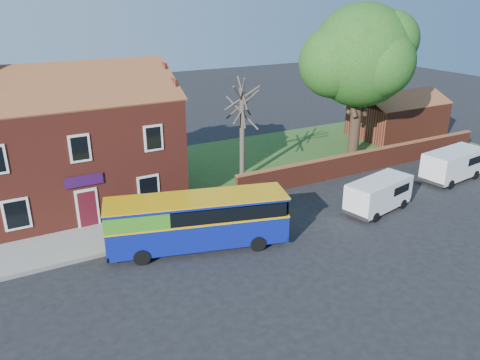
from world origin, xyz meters
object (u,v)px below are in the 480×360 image
bus (192,220)px  large_tree (360,59)px  van_far (453,164)px  van_near (379,194)px

bus → large_tree: 19.67m
bus → van_far: bearing=15.7°
van_near → van_far: size_ratio=0.93×
van_near → large_tree: bearing=45.2°
large_tree → bus: bearing=-156.2°
bus → large_tree: large_tree is taller
bus → van_near: size_ratio=1.96×
van_near → bus: bearing=162.4°
bus → van_near: 11.56m
bus → van_far: (19.62, 0.13, -0.37)m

